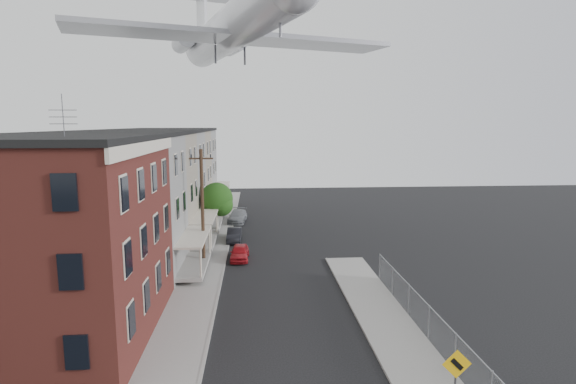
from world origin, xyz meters
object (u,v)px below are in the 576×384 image
utility_pole (202,207)px  warning_sign (456,373)px  car_mid (234,235)px  airplane (231,29)px  car_far (238,216)px  street_tree (218,200)px  car_near (240,252)px

utility_pole → warning_sign: bearing=-59.5°
warning_sign → car_mid: bearing=109.2°
car_mid → airplane: (0.06, -0.51, 18.32)m
utility_pole → car_far: utility_pole is taller
warning_sign → street_tree: (-10.87, 28.95, 1.57)m
car_far → airplane: airplane is taller
warning_sign → car_near: warning_sign is taller
warning_sign → airplane: 32.29m
car_near → street_tree: bearing=107.2°
car_mid → car_far: car_far is taller
street_tree → car_far: size_ratio=1.13×
car_near → utility_pole: bearing=-149.0°
street_tree → car_far: (1.67, 5.61, -2.78)m
warning_sign → airplane: (-9.14, 25.86, 17.05)m
street_tree → car_near: size_ratio=1.47×
car_mid → airplane: bearing=-82.3°
car_near → car_far: 14.04m
street_tree → car_near: (2.35, -8.41, -2.85)m
street_tree → warning_sign: bearing=-69.4°
car_near → warning_sign: bearing=-65.9°
street_tree → car_near: bearing=-74.4°
street_tree → utility_pole: bearing=-91.9°
car_near → airplane: (-0.62, 5.32, 18.33)m
utility_pole → car_mid: (2.00, 7.35, -4.06)m
car_mid → airplane: airplane is taller
car_far → utility_pole: bearing=-92.1°
utility_pole → airplane: size_ratio=0.30×
car_near → car_mid: (-0.68, 5.83, 0.01)m
car_far → car_mid: bearing=-84.7°
warning_sign → car_near: bearing=112.5°
car_mid → utility_pole: bearing=-104.5°
street_tree → car_mid: size_ratio=1.40×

